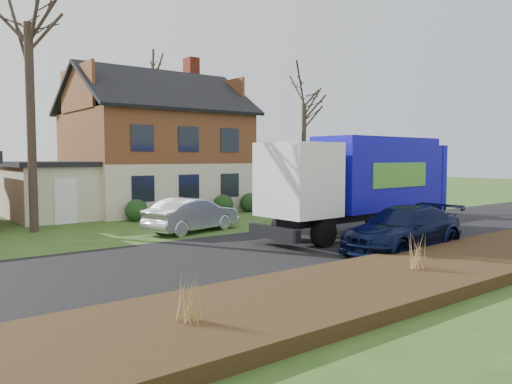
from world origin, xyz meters
TOP-DOWN VIEW (x-y plane):
  - ground at (0.00, 0.00)m, footprint 120.00×120.00m
  - road at (0.00, 0.00)m, footprint 80.00×7.00m
  - mulch_verge at (0.00, -5.30)m, footprint 80.00×3.50m
  - main_house at (1.49, 13.91)m, footprint 12.95×8.95m
  - garbage_truck at (4.08, 0.33)m, footprint 9.04×2.70m
  - silver_sedan at (-0.84, 5.06)m, footprint 4.47×2.48m
  - navy_wagon at (2.40, -2.83)m, footprint 5.12×2.36m
  - tree_front_east at (9.74, 9.72)m, footprint 3.24×3.24m
  - tree_back at (6.22, 22.90)m, footprint 3.85×3.85m
  - grass_clump_west at (-7.08, -5.46)m, footprint 0.32×0.27m
  - grass_clump_mid at (-0.63, -5.42)m, footprint 0.33×0.27m

SIDE VIEW (x-z plane):
  - ground at x=0.00m, z-range 0.00..0.00m
  - road at x=0.00m, z-range 0.00..0.02m
  - mulch_verge at x=0.00m, z-range 0.00..0.30m
  - silver_sedan at x=-0.84m, z-range 0.00..1.40m
  - navy_wagon at x=2.40m, z-range 0.00..1.45m
  - grass_clump_west at x=-7.08m, z-range 0.30..1.16m
  - grass_clump_mid at x=-0.63m, z-range 0.30..1.23m
  - garbage_truck at x=4.08m, z-range 0.29..4.14m
  - main_house at x=1.49m, z-range -0.60..8.66m
  - tree_front_east at x=9.74m, z-range 2.82..11.82m
  - tree_back at x=6.22m, z-range 4.07..16.27m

